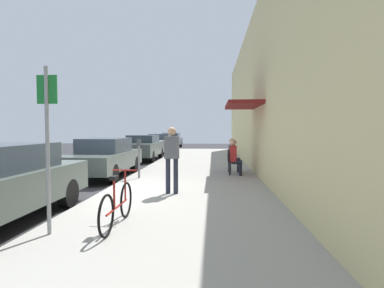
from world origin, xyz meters
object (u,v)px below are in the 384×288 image
(seated_patron_1, at_px, (233,154))
(bicycle_0, at_px, (117,205))
(parking_meter, at_px, (139,155))
(parked_car_2, at_px, (143,147))
(parked_car_3, at_px, (160,143))
(seated_patron_0, at_px, (235,156))
(pedestrian_standing, at_px, (172,155))
(parked_car_4, at_px, (171,140))
(cafe_chair_0, at_px, (233,161))
(parked_car_1, at_px, (104,157))
(cafe_chair_1, at_px, (232,159))
(street_sign, at_px, (48,137))

(seated_patron_1, bearing_deg, bicycle_0, -109.31)
(parking_meter, distance_m, seated_patron_1, 3.71)
(parked_car_2, relative_size, parked_car_3, 1.00)
(seated_patron_0, relative_size, pedestrian_standing, 0.76)
(parking_meter, distance_m, seated_patron_0, 3.40)
(bicycle_0, height_order, pedestrian_standing, pedestrian_standing)
(seated_patron_1, distance_m, pedestrian_standing, 4.55)
(parking_meter, bearing_deg, parked_car_2, 102.19)
(parked_car_4, height_order, cafe_chair_0, parked_car_4)
(parked_car_1, relative_size, seated_patron_1, 3.41)
(bicycle_0, bearing_deg, parked_car_2, 101.24)
(seated_patron_0, bearing_deg, cafe_chair_1, 93.98)
(parking_meter, distance_m, pedestrian_standing, 2.82)
(seated_patron_0, bearing_deg, parked_car_4, 105.01)
(parked_car_2, relative_size, bicycle_0, 2.57)
(parked_car_2, relative_size, pedestrian_standing, 2.59)
(street_sign, relative_size, bicycle_0, 1.52)
(parked_car_3, height_order, parked_car_4, parked_car_4)
(cafe_chair_0, height_order, seated_patron_0, seated_patron_0)
(street_sign, bearing_deg, parked_car_2, 96.73)
(seated_patron_0, xyz_separation_m, pedestrian_standing, (-1.83, -3.31, 0.30))
(street_sign, height_order, seated_patron_0, street_sign)
(street_sign, xyz_separation_m, seated_patron_1, (3.33, 7.28, -0.82))
(parked_car_3, bearing_deg, seated_patron_1, -66.77)
(parked_car_4, height_order, parking_meter, parking_meter)
(parked_car_3, height_order, cafe_chair_0, parked_car_3)
(seated_patron_1, xyz_separation_m, pedestrian_standing, (-1.83, -4.16, 0.30))
(parked_car_3, xyz_separation_m, bicycle_0, (2.44, -18.08, -0.27))
(bicycle_0, distance_m, seated_patron_1, 7.24)
(parked_car_1, height_order, parked_car_4, parked_car_4)
(parked_car_1, xyz_separation_m, seated_patron_0, (4.83, -0.05, 0.08))
(cafe_chair_1, distance_m, pedestrian_standing, 4.55)
(cafe_chair_0, bearing_deg, cafe_chair_1, 89.97)
(parked_car_1, relative_size, parking_meter, 3.33)
(seated_patron_1, bearing_deg, cafe_chair_1, 170.00)
(cafe_chair_1, relative_size, pedestrian_standing, 0.51)
(street_sign, relative_size, cafe_chair_0, 2.99)
(seated_patron_0, relative_size, seated_patron_1, 1.00)
(cafe_chair_0, xyz_separation_m, seated_patron_1, (0.06, 0.83, 0.19))
(parked_car_1, relative_size, parked_car_4, 1.00)
(parked_car_4, distance_m, parking_meter, 18.98)
(cafe_chair_1, xyz_separation_m, pedestrian_standing, (-1.77, -4.17, 0.50))
(parked_car_2, height_order, street_sign, street_sign)
(parked_car_2, height_order, seated_patron_1, parked_car_2)
(street_sign, bearing_deg, cafe_chair_0, 63.12)
(parked_car_3, bearing_deg, bicycle_0, -82.32)
(parking_meter, bearing_deg, parked_car_4, 94.69)
(cafe_chair_1, bearing_deg, seated_patron_1, -10.00)
(pedestrian_standing, bearing_deg, bicycle_0, -101.89)
(street_sign, bearing_deg, cafe_chair_1, 65.85)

